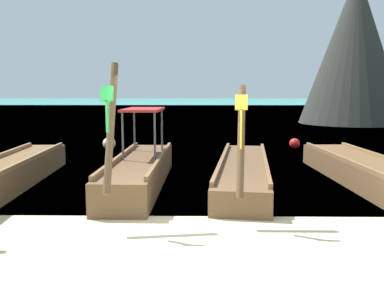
{
  "coord_description": "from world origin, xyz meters",
  "views": [
    {
      "loc": [
        0.15,
        -6.03,
        2.24
      ],
      "look_at": [
        0.0,
        3.06,
        1.05
      ],
      "focal_mm": 38.0,
      "sensor_mm": 36.0,
      "label": 1
    }
  ],
  "objects_px": {
    "longtail_boat_blue_ribbon": "(7,175)",
    "mooring_buoy_far": "(109,144)",
    "karst_rock": "(356,50)",
    "longtail_boat_yellow_ribbon": "(243,171)",
    "longtail_boat_orange_ribbon": "(370,174)",
    "mooring_buoy_near": "(295,143)",
    "longtail_boat_green_ribbon": "(140,170)"
  },
  "relations": [
    {
      "from": "longtail_boat_green_ribbon",
      "to": "mooring_buoy_near",
      "type": "xyz_separation_m",
      "value": [
        5.15,
        6.33,
        -0.17
      ]
    },
    {
      "from": "karst_rock",
      "to": "mooring_buoy_far",
      "type": "relative_size",
      "value": 21.16
    },
    {
      "from": "longtail_boat_orange_ribbon",
      "to": "karst_rock",
      "type": "xyz_separation_m",
      "value": [
        6.78,
        19.26,
        4.72
      ]
    },
    {
      "from": "longtail_boat_green_ribbon",
      "to": "mooring_buoy_far",
      "type": "distance_m",
      "value": 6.23
    },
    {
      "from": "mooring_buoy_near",
      "to": "mooring_buoy_far",
      "type": "relative_size",
      "value": 0.83
    },
    {
      "from": "longtail_boat_orange_ribbon",
      "to": "mooring_buoy_near",
      "type": "relative_size",
      "value": 17.89
    },
    {
      "from": "longtail_boat_green_ribbon",
      "to": "longtail_boat_yellow_ribbon",
      "type": "relative_size",
      "value": 0.9
    },
    {
      "from": "longtail_boat_orange_ribbon",
      "to": "mooring_buoy_far",
      "type": "height_order",
      "value": "longtail_boat_orange_ribbon"
    },
    {
      "from": "longtail_boat_blue_ribbon",
      "to": "longtail_boat_yellow_ribbon",
      "type": "height_order",
      "value": "longtail_boat_blue_ribbon"
    },
    {
      "from": "longtail_boat_orange_ribbon",
      "to": "longtail_boat_yellow_ribbon",
      "type": "bearing_deg",
      "value": 170.56
    },
    {
      "from": "longtail_boat_yellow_ribbon",
      "to": "longtail_boat_orange_ribbon",
      "type": "bearing_deg",
      "value": -9.44
    },
    {
      "from": "karst_rock",
      "to": "longtail_boat_blue_ribbon",
      "type": "bearing_deg",
      "value": -127.92
    },
    {
      "from": "mooring_buoy_far",
      "to": "longtail_boat_blue_ribbon",
      "type": "bearing_deg",
      "value": -99.09
    },
    {
      "from": "longtail_boat_blue_ribbon",
      "to": "mooring_buoy_far",
      "type": "distance_m",
      "value": 6.32
    },
    {
      "from": "karst_rock",
      "to": "longtail_boat_orange_ribbon",
      "type": "bearing_deg",
      "value": -109.38
    },
    {
      "from": "longtail_boat_blue_ribbon",
      "to": "longtail_boat_yellow_ribbon",
      "type": "relative_size",
      "value": 1.01
    },
    {
      "from": "longtail_boat_yellow_ribbon",
      "to": "longtail_boat_orange_ribbon",
      "type": "distance_m",
      "value": 2.97
    },
    {
      "from": "mooring_buoy_near",
      "to": "longtail_boat_orange_ribbon",
      "type": "bearing_deg",
      "value": -87.53
    },
    {
      "from": "longtail_boat_yellow_ribbon",
      "to": "mooring_buoy_near",
      "type": "bearing_deg",
      "value": 65.82
    },
    {
      "from": "longtail_boat_blue_ribbon",
      "to": "longtail_boat_yellow_ribbon",
      "type": "bearing_deg",
      "value": 8.05
    },
    {
      "from": "longtail_boat_orange_ribbon",
      "to": "mooring_buoy_near",
      "type": "xyz_separation_m",
      "value": [
        -0.28,
        6.39,
        -0.09
      ]
    },
    {
      "from": "karst_rock",
      "to": "mooring_buoy_far",
      "type": "xyz_separation_m",
      "value": [
        -14.24,
        -13.31,
        -4.77
      ]
    },
    {
      "from": "longtail_boat_blue_ribbon",
      "to": "mooring_buoy_near",
      "type": "distance_m",
      "value": 10.57
    },
    {
      "from": "longtail_boat_blue_ribbon",
      "to": "mooring_buoy_near",
      "type": "height_order",
      "value": "longtail_boat_blue_ribbon"
    },
    {
      "from": "longtail_boat_green_ribbon",
      "to": "mooring_buoy_far",
      "type": "height_order",
      "value": "longtail_boat_green_ribbon"
    },
    {
      "from": "longtail_boat_yellow_ribbon",
      "to": "longtail_boat_blue_ribbon",
      "type": "bearing_deg",
      "value": -171.95
    },
    {
      "from": "longtail_boat_green_ribbon",
      "to": "longtail_boat_blue_ribbon",
      "type": "bearing_deg",
      "value": -173.31
    },
    {
      "from": "longtail_boat_green_ribbon",
      "to": "longtail_boat_yellow_ribbon",
      "type": "distance_m",
      "value": 2.54
    },
    {
      "from": "karst_rock",
      "to": "mooring_buoy_far",
      "type": "height_order",
      "value": "karst_rock"
    },
    {
      "from": "longtail_boat_blue_ribbon",
      "to": "mooring_buoy_far",
      "type": "bearing_deg",
      "value": 80.91
    },
    {
      "from": "longtail_boat_blue_ribbon",
      "to": "mooring_buoy_far",
      "type": "xyz_separation_m",
      "value": [
        1.0,
        6.24,
        -0.07
      ]
    },
    {
      "from": "longtail_boat_green_ribbon",
      "to": "longtail_boat_orange_ribbon",
      "type": "bearing_deg",
      "value": -0.63
    }
  ]
}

